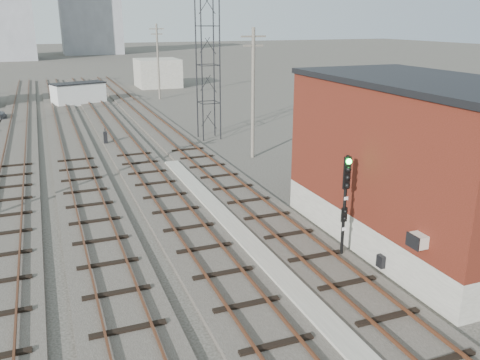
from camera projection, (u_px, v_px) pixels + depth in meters
ground at (105, 100)px, 62.79m from camera, size 320.00×320.00×0.00m
track_right at (163, 130)px, 44.98m from camera, size 3.20×90.00×0.39m
track_mid_right at (117, 134)px, 43.59m from camera, size 3.20×90.00×0.39m
track_mid_left at (69, 138)px, 42.21m from camera, size 3.20×90.00×0.39m
track_left at (17, 142)px, 40.82m from camera, size 3.20×90.00×0.39m
platform_curb at (249, 245)px, 22.08m from camera, size 0.90×28.00×0.26m
brick_building at (419, 163)px, 21.68m from camera, size 6.54×12.20×7.22m
lattice_tower at (208, 46)px, 40.23m from camera, size 1.60×1.60×15.00m
utility_pole_right_a at (253, 90)px, 35.18m from camera, size 1.80×0.24×9.00m
utility_pole_right_b at (158, 60)px, 61.82m from camera, size 1.80×0.24×9.00m
apartment_right at (89, 6)px, 141.53m from camera, size 16.00×12.00×26.00m
shed_right at (158, 73)px, 74.18m from camera, size 6.00×6.00×4.00m
signal_mast at (345, 198)px, 20.37m from camera, size 0.40×0.42×4.42m
switch_stand at (106, 138)px, 39.79m from camera, size 0.32×0.32×1.29m
site_trailer at (79, 93)px, 58.95m from camera, size 6.50×4.33×2.52m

